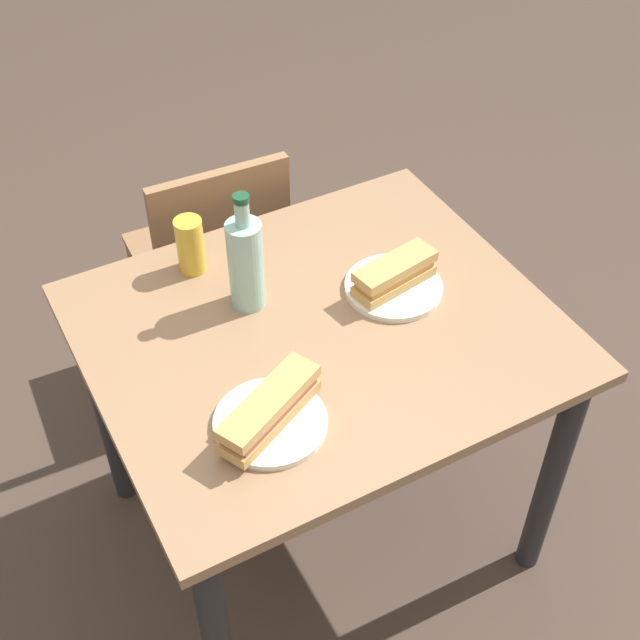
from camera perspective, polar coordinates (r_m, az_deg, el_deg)
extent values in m
plane|color=#47382D|center=(2.49, 0.00, -13.28)|extent=(8.00, 8.00, 0.00)
cube|color=#997251|center=(1.90, 0.00, -0.76)|extent=(1.00, 0.85, 0.03)
cylinder|color=#262628|center=(2.19, 15.09, -10.01)|extent=(0.06, 0.06, 0.74)
cylinder|color=#262628|center=(2.33, -14.05, -5.59)|extent=(0.06, 0.06, 0.74)
cylinder|color=#262628|center=(2.56, 4.75, 1.46)|extent=(0.06, 0.06, 0.74)
cube|color=#936B47|center=(2.58, -7.54, 4.20)|extent=(0.42, 0.42, 0.02)
cube|color=#936B47|center=(2.31, -6.41, 5.59)|extent=(0.38, 0.05, 0.40)
cylinder|color=#936B47|center=(2.91, -5.03, 3.69)|extent=(0.04, 0.04, 0.45)
cylinder|color=#936B47|center=(2.84, -11.77, 1.58)|extent=(0.04, 0.04, 0.45)
cylinder|color=#936B47|center=(2.66, -2.10, -0.81)|extent=(0.04, 0.04, 0.45)
cylinder|color=#936B47|center=(2.58, -9.41, -3.25)|extent=(0.04, 0.04, 0.45)
cylinder|color=silver|center=(1.70, -3.31, -6.79)|extent=(0.23, 0.23, 0.01)
cube|color=tan|center=(1.68, -3.34, -6.36)|extent=(0.25, 0.17, 0.02)
cube|color=#B74C3D|center=(1.67, -3.37, -5.89)|extent=(0.23, 0.16, 0.02)
cube|color=tan|center=(1.65, -3.40, -5.40)|extent=(0.25, 0.17, 0.02)
cube|color=silver|center=(1.73, -3.70, -5.10)|extent=(0.10, 0.04, 0.00)
cube|color=#59331E|center=(1.69, -5.93, -6.70)|extent=(0.08, 0.03, 0.01)
cylinder|color=silver|center=(1.98, 4.89, 2.18)|extent=(0.23, 0.23, 0.01)
cube|color=tan|center=(1.96, 4.93, 2.61)|extent=(0.21, 0.10, 0.02)
cube|color=#CC8438|center=(1.95, 4.96, 3.09)|extent=(0.19, 0.09, 0.02)
cube|color=tan|center=(1.94, 5.00, 3.57)|extent=(0.21, 0.10, 0.02)
cube|color=silver|center=(2.02, 4.60, 3.71)|extent=(0.10, 0.05, 0.00)
cube|color=#59331E|center=(1.97, 3.07, 2.45)|extent=(0.08, 0.04, 0.01)
cylinder|color=#99C6B7|center=(1.88, -4.92, 3.65)|extent=(0.08, 0.08, 0.22)
cylinder|color=#99C6B7|center=(1.79, -5.19, 7.05)|extent=(0.03, 0.03, 0.06)
cylinder|color=#19472D|center=(1.77, -5.26, 8.02)|extent=(0.04, 0.04, 0.02)
cylinder|color=gold|center=(2.01, -8.58, 4.91)|extent=(0.07, 0.07, 0.14)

